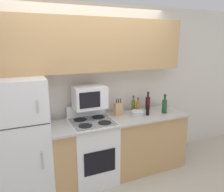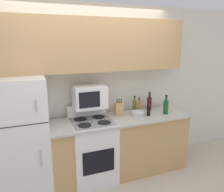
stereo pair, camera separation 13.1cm
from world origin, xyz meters
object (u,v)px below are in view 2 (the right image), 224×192
(bottle_wine_green, at_px, (166,106))
(bottle_wine_red, at_px, (149,103))
(bowl, at_px, (138,113))
(stove, at_px, (93,150))
(bottle_soy_sauce, at_px, (148,111))
(refrigerator, at_px, (20,139))
(bottle_vinegar, at_px, (139,107))
(bottle_olive_oil, at_px, (134,106))
(knife_block, at_px, (119,109))
(microwave, at_px, (90,97))

(bottle_wine_green, height_order, bottle_wine_red, same)
(bowl, height_order, bottle_wine_green, bottle_wine_green)
(stove, bearing_deg, bowl, -1.24)
(stove, distance_m, bowl, 0.86)
(stove, height_order, bottle_wine_green, bottle_wine_green)
(bottle_wine_green, distance_m, bottle_soy_sauce, 0.30)
(refrigerator, bearing_deg, bottle_vinegar, 2.27)
(bottle_vinegar, distance_m, bottle_olive_oil, 0.09)
(stove, distance_m, bottle_vinegar, 0.97)
(bottle_wine_green, xyz_separation_m, bottle_soy_sauce, (-0.30, 0.02, -0.05))
(knife_block, bearing_deg, bottle_wine_red, 6.59)
(bottle_wine_red, bearing_deg, bottle_vinegar, -161.97)
(bowl, distance_m, bottle_olive_oil, 0.22)
(microwave, xyz_separation_m, bottle_wine_red, (1.02, 0.06, -0.21))
(stove, relative_size, bottle_wine_red, 3.60)
(bottle_soy_sauce, height_order, bottle_olive_oil, bottle_olive_oil)
(bottle_wine_red, xyz_separation_m, bottle_olive_oil, (-0.27, 0.00, -0.02))
(bottle_wine_red, distance_m, bottle_soy_sauce, 0.30)
(bottle_wine_green, bearing_deg, bottle_soy_sauce, 177.02)
(microwave, bearing_deg, refrigerator, -175.16)
(refrigerator, height_order, bottle_wine_green, refrigerator)
(stove, xyz_separation_m, bottle_wine_red, (1.03, 0.18, 0.55))
(knife_block, distance_m, bottle_wine_green, 0.74)
(bottle_olive_oil, bearing_deg, refrigerator, -175.13)
(bottle_wine_green, xyz_separation_m, bottle_olive_oil, (-0.41, 0.26, -0.02))
(stove, height_order, microwave, microwave)
(refrigerator, relative_size, stove, 1.47)
(bowl, height_order, bottle_vinegar, bottle_vinegar)
(microwave, distance_m, bottle_wine_green, 1.20)
(microwave, distance_m, knife_block, 0.51)
(knife_block, distance_m, bowl, 0.30)
(microwave, distance_m, bottle_soy_sauce, 0.92)
(bottle_vinegar, bearing_deg, bottle_olive_oil, 117.31)
(bowl, relative_size, bottle_soy_sauce, 1.09)
(bottle_wine_red, bearing_deg, bottle_wine_green, -61.79)
(bottle_wine_green, bearing_deg, stove, 176.27)
(knife_block, distance_m, bottle_olive_oil, 0.31)
(refrigerator, relative_size, knife_block, 6.12)
(bowl, relative_size, bottle_vinegar, 0.82)
(refrigerator, bearing_deg, bottle_olive_oil, 4.87)
(refrigerator, relative_size, bottle_vinegar, 6.64)
(bottle_vinegar, bearing_deg, bottle_wine_green, -26.65)
(knife_block, xyz_separation_m, bottle_wine_red, (0.57, 0.07, 0.02))
(bottle_wine_green, relative_size, bottle_wine_red, 1.00)
(microwave, bearing_deg, bowl, -10.94)
(refrigerator, xyz_separation_m, bottle_vinegar, (1.76, 0.07, 0.21))
(stove, relative_size, bottle_olive_oil, 4.16)
(microwave, bearing_deg, stove, -94.99)
(knife_block, height_order, bottle_wine_red, bottle_wine_red)
(refrigerator, bearing_deg, microwave, 4.84)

